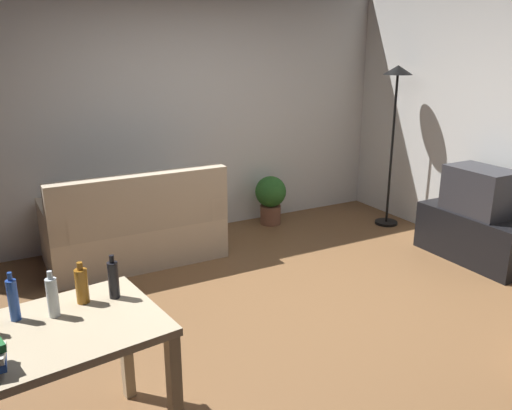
{
  "coord_description": "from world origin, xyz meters",
  "views": [
    {
      "loc": [
        -1.87,
        -3.11,
        2.03
      ],
      "look_at": [
        0.1,
        0.5,
        0.75
      ],
      "focal_mm": 36.45,
      "sensor_mm": 36.0,
      "label": 1
    }
  ],
  "objects_px": {
    "couch": "(135,230)",
    "desk": "(32,357)",
    "tv": "(480,191)",
    "bottle_clear": "(53,297)",
    "torchiere_lamp": "(396,102)",
    "bottle_blue": "(13,299)",
    "potted_plant": "(271,197)",
    "tv_stand": "(474,236)",
    "bottle_dark": "(113,279)",
    "bottle_amber": "(82,285)"
  },
  "relations": [
    {
      "from": "couch",
      "to": "potted_plant",
      "type": "distance_m",
      "value": 1.72
    },
    {
      "from": "bottle_blue",
      "to": "bottle_clear",
      "type": "bearing_deg",
      "value": -16.96
    },
    {
      "from": "potted_plant",
      "to": "bottle_clear",
      "type": "distance_m",
      "value": 3.76
    },
    {
      "from": "potted_plant",
      "to": "bottle_clear",
      "type": "bearing_deg",
      "value": -136.54
    },
    {
      "from": "bottle_clear",
      "to": "bottle_amber",
      "type": "relative_size",
      "value": 1.07
    },
    {
      "from": "couch",
      "to": "bottle_blue",
      "type": "height_order",
      "value": "bottle_blue"
    },
    {
      "from": "couch",
      "to": "desk",
      "type": "distance_m",
      "value": 2.67
    },
    {
      "from": "bottle_blue",
      "to": "bottle_clear",
      "type": "xyz_separation_m",
      "value": [
        0.17,
        -0.05,
        -0.0
      ]
    },
    {
      "from": "bottle_dark",
      "to": "bottle_clear",
      "type": "bearing_deg",
      "value": -169.71
    },
    {
      "from": "desk",
      "to": "potted_plant",
      "type": "height_order",
      "value": "desk"
    },
    {
      "from": "tv",
      "to": "potted_plant",
      "type": "bearing_deg",
      "value": 32.6
    },
    {
      "from": "tv",
      "to": "torchiere_lamp",
      "type": "distance_m",
      "value": 1.4
    },
    {
      "from": "potted_plant",
      "to": "desk",
      "type": "bearing_deg",
      "value": -136.45
    },
    {
      "from": "bottle_blue",
      "to": "bottle_dark",
      "type": "xyz_separation_m",
      "value": [
        0.47,
        0.0,
        -0.0
      ]
    },
    {
      "from": "bottle_clear",
      "to": "bottle_amber",
      "type": "xyz_separation_m",
      "value": [
        0.15,
        0.08,
        -0.01
      ]
    },
    {
      "from": "desk",
      "to": "bottle_clear",
      "type": "distance_m",
      "value": 0.29
    },
    {
      "from": "tv",
      "to": "desk",
      "type": "height_order",
      "value": "tv"
    },
    {
      "from": "couch",
      "to": "bottle_blue",
      "type": "xyz_separation_m",
      "value": [
        -1.18,
        -2.2,
        0.56
      ]
    },
    {
      "from": "bottle_clear",
      "to": "bottle_dark",
      "type": "distance_m",
      "value": 0.31
    },
    {
      "from": "torchiere_lamp",
      "to": "desk",
      "type": "relative_size",
      "value": 1.41
    },
    {
      "from": "bottle_amber",
      "to": "bottle_clear",
      "type": "bearing_deg",
      "value": -152.56
    },
    {
      "from": "tv_stand",
      "to": "bottle_amber",
      "type": "bearing_deg",
      "value": 99.26
    },
    {
      "from": "tv",
      "to": "bottle_clear",
      "type": "height_order",
      "value": "bottle_clear"
    },
    {
      "from": "tv",
      "to": "potted_plant",
      "type": "relative_size",
      "value": 1.05
    },
    {
      "from": "desk",
      "to": "potted_plant",
      "type": "bearing_deg",
      "value": 36.17
    },
    {
      "from": "tv_stand",
      "to": "bottle_clear",
      "type": "bearing_deg",
      "value": 100.03
    },
    {
      "from": "couch",
      "to": "desk",
      "type": "height_order",
      "value": "couch"
    },
    {
      "from": "bottle_clear",
      "to": "bottle_blue",
      "type": "bearing_deg",
      "value": 163.04
    },
    {
      "from": "couch",
      "to": "bottle_clear",
      "type": "relative_size",
      "value": 6.9
    },
    {
      "from": "desk",
      "to": "bottle_clear",
      "type": "bearing_deg",
      "value": 37.96
    },
    {
      "from": "desk",
      "to": "bottle_amber",
      "type": "height_order",
      "value": "bottle_amber"
    },
    {
      "from": "tv_stand",
      "to": "torchiere_lamp",
      "type": "bearing_deg",
      "value": 0.0
    },
    {
      "from": "tv_stand",
      "to": "bottle_dark",
      "type": "xyz_separation_m",
      "value": [
        -3.59,
        -0.63,
        0.62
      ]
    },
    {
      "from": "tv",
      "to": "bottle_blue",
      "type": "bearing_deg",
      "value": 98.91
    },
    {
      "from": "tv",
      "to": "bottle_amber",
      "type": "height_order",
      "value": "bottle_amber"
    },
    {
      "from": "desk",
      "to": "bottle_blue",
      "type": "bearing_deg",
      "value": 93.42
    },
    {
      "from": "desk",
      "to": "torchiere_lamp",
      "type": "bearing_deg",
      "value": 19.39
    },
    {
      "from": "couch",
      "to": "bottle_amber",
      "type": "height_order",
      "value": "bottle_amber"
    },
    {
      "from": "couch",
      "to": "torchiere_lamp",
      "type": "relative_size",
      "value": 0.9
    },
    {
      "from": "tv",
      "to": "bottle_amber",
      "type": "xyz_separation_m",
      "value": [
        -3.75,
        -0.61,
        0.16
      ]
    },
    {
      "from": "tv",
      "to": "torchiere_lamp",
      "type": "bearing_deg",
      "value": 0.17
    },
    {
      "from": "bottle_blue",
      "to": "tv_stand",
      "type": "bearing_deg",
      "value": 8.91
    },
    {
      "from": "tv_stand",
      "to": "bottle_blue",
      "type": "bearing_deg",
      "value": 98.91
    },
    {
      "from": "potted_plant",
      "to": "bottle_blue",
      "type": "distance_m",
      "value": 3.85
    },
    {
      "from": "tv",
      "to": "desk",
      "type": "xyz_separation_m",
      "value": [
        -4.04,
        -0.82,
        -0.05
      ]
    },
    {
      "from": "torchiere_lamp",
      "to": "bottle_blue",
      "type": "distance_m",
      "value": 4.5
    },
    {
      "from": "tv_stand",
      "to": "tv",
      "type": "height_order",
      "value": "tv"
    },
    {
      "from": "bottle_clear",
      "to": "bottle_dark",
      "type": "bearing_deg",
      "value": 10.29
    },
    {
      "from": "torchiere_lamp",
      "to": "bottle_dark",
      "type": "xyz_separation_m",
      "value": [
        -3.59,
        -1.84,
        -0.55
      ]
    },
    {
      "from": "couch",
      "to": "tv_stand",
      "type": "bearing_deg",
      "value": 151.58
    }
  ]
}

